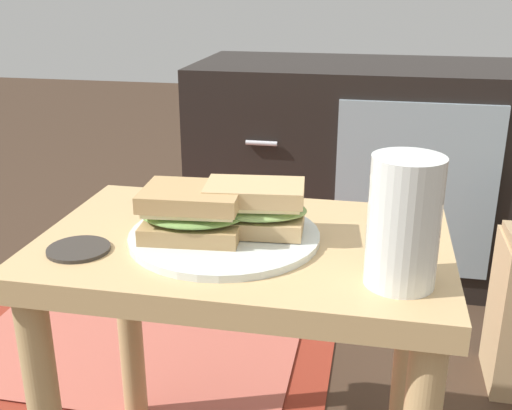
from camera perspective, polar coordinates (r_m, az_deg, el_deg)
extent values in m
cube|color=tan|center=(0.86, -1.16, -4.15)|extent=(0.56, 0.36, 0.04)
cylinder|color=tan|center=(1.16, -11.61, -10.55)|extent=(0.04, 0.04, 0.43)
cylinder|color=tan|center=(1.08, 13.81, -13.12)|extent=(0.04, 0.04, 0.43)
cube|color=black|center=(1.79, 10.28, 3.44)|extent=(0.96, 0.44, 0.58)
cube|color=#8C9EA8|center=(1.57, 14.43, 1.20)|extent=(0.39, 0.01, 0.44)
cylinder|color=silver|center=(1.56, 0.51, 5.74)|extent=(0.08, 0.01, 0.01)
cylinder|color=silver|center=(1.63, 0.49, -1.79)|extent=(0.08, 0.01, 0.01)
cube|color=maroon|center=(1.58, -9.51, -10.26)|extent=(0.90, 0.89, 0.01)
cube|color=#BA5B4C|center=(1.57, -9.52, -10.12)|extent=(0.74, 0.73, 0.00)
cylinder|color=silver|center=(0.85, -2.93, -2.87)|extent=(0.26, 0.26, 0.01)
cube|color=tan|center=(0.84, -5.82, -2.05)|extent=(0.14, 0.11, 0.02)
ellipsoid|color=#729E4C|center=(0.83, -5.87, -0.84)|extent=(0.15, 0.12, 0.02)
cube|color=beige|center=(0.83, -5.90, -0.12)|extent=(0.13, 0.10, 0.01)
cube|color=tan|center=(0.82, -5.93, 0.79)|extent=(0.14, 0.10, 0.02)
cube|color=tan|center=(0.85, -0.11, -1.60)|extent=(0.14, 0.09, 0.02)
ellipsoid|color=#8CB260|center=(0.84, -0.11, -0.39)|extent=(0.15, 0.10, 0.02)
cube|color=beige|center=(0.83, -0.12, 0.31)|extent=(0.13, 0.09, 0.01)
cube|color=tan|center=(0.83, -0.12, 1.22)|extent=(0.14, 0.09, 0.02)
cylinder|color=silver|center=(0.72, 13.48, -1.55)|extent=(0.08, 0.08, 0.15)
cylinder|color=orange|center=(0.72, 13.39, -2.67)|extent=(0.07, 0.07, 0.12)
cylinder|color=white|center=(0.70, 13.81, 2.13)|extent=(0.07, 0.07, 0.01)
cylinder|color=#332D28|center=(0.84, -16.06, -3.94)|extent=(0.08, 0.08, 0.01)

